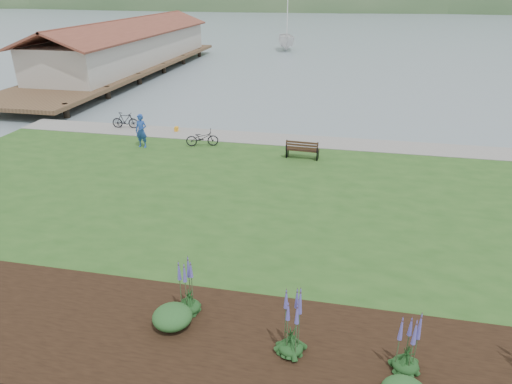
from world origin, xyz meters
TOP-DOWN VIEW (x-y plane):
  - ground at (0.00, 0.00)m, footprint 600.00×600.00m
  - lawn at (0.00, -2.00)m, footprint 34.00×20.00m
  - shoreline_path at (0.00, 6.90)m, footprint 34.00×2.20m
  - garden_bed at (3.00, -9.80)m, footprint 24.00×4.40m
  - far_hillside at (20.00, 170.00)m, footprint 580.00×80.00m
  - pier_pavilion at (-20.00, 27.52)m, footprint 8.00×36.00m
  - park_bench at (0.91, 4.05)m, footprint 1.70×0.77m
  - person at (-7.97, 4.08)m, footprint 0.84×0.62m
  - bicycle_a at (-4.77, 4.92)m, footprint 1.11×1.90m
  - bicycle_b at (-10.53, 7.20)m, footprint 0.65×1.72m
  - sailboat at (-6.31, 48.26)m, footprint 11.88×12.03m
  - pannier at (-7.18, 7.20)m, footprint 0.18×0.28m
  - echium_0 at (2.20, -9.71)m, footprint 0.62×0.62m
  - echium_1 at (4.90, -9.72)m, footprint 0.62×0.62m
  - echium_4 at (-0.75, -8.74)m, footprint 0.62×0.62m
  - shrub_0 at (-1.00, -9.36)m, footprint 1.06×1.06m

SIDE VIEW (x-z plane):
  - ground at x=0.00m, z-range 0.00..0.00m
  - far_hillside at x=20.00m, z-range -19.00..19.00m
  - sailboat at x=-6.31m, z-range -13.20..13.20m
  - lawn at x=0.00m, z-range 0.00..0.40m
  - shoreline_path at x=0.00m, z-range 0.40..0.43m
  - garden_bed at x=3.00m, z-range 0.40..0.44m
  - pannier at x=-7.18m, z-range 0.40..0.70m
  - shrub_0 at x=-1.00m, z-range 0.44..0.97m
  - bicycle_a at x=-4.77m, z-range 0.40..1.34m
  - bicycle_b at x=-10.53m, z-range 0.40..1.41m
  - park_bench at x=0.91m, z-range 0.40..1.42m
  - echium_1 at x=4.90m, z-range 0.25..2.04m
  - echium_4 at x=-0.75m, z-range 0.24..2.25m
  - echium_0 at x=2.20m, z-range 0.29..2.39m
  - person at x=-7.97m, z-range 0.40..2.58m
  - pier_pavilion at x=-20.00m, z-range -0.06..5.34m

